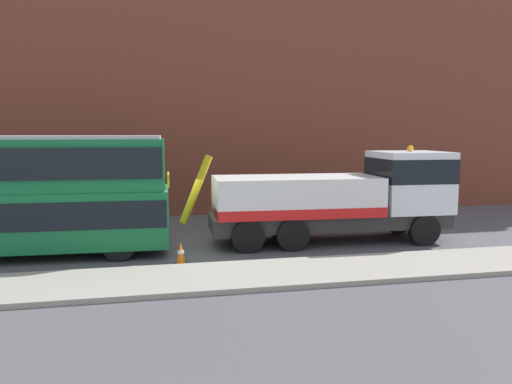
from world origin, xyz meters
The scene contains 5 objects.
ground_plane centered at (0.00, 0.00, 0.00)m, with size 120.00×120.00×0.00m, color #4C4C51.
near_kerb centered at (0.00, -4.20, 0.07)m, with size 60.00×2.80×0.15m, color gray.
building_facade centered at (0.00, 7.69, 8.07)m, with size 60.00×1.50×16.00m.
recovery_tow_truck centered at (5.73, -0.29, 1.76)m, with size 10.19×2.96×3.67m.
traffic_cone_near_bus centered at (-0.46, -2.31, 0.34)m, with size 0.36×0.36×0.72m.
Camera 1 is at (-1.31, -17.82, 4.16)m, focal length 34.78 mm.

